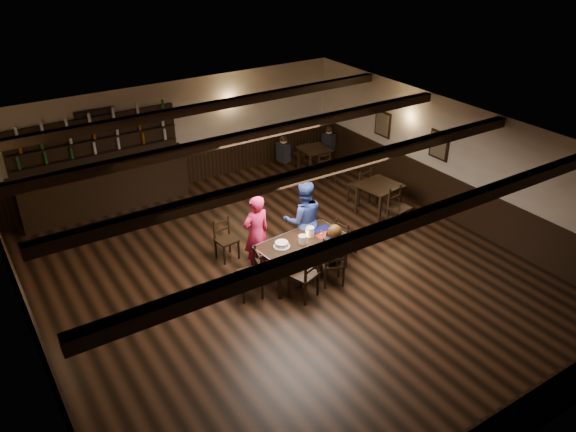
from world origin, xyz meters
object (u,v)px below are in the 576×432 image
woman_pink (256,233)px  man_blue (303,220)px  chair_near_left (307,272)px  bar_counter (104,180)px  dining_table (302,244)px  chair_near_right (334,262)px  cake (282,245)px

woman_pink → man_blue: 1.03m
chair_near_left → bar_counter: size_ratio=0.24×
chair_near_left → man_blue: (0.75, 1.24, 0.26)m
dining_table → bar_counter: 5.35m
chair_near_left → woman_pink: size_ratio=0.61×
bar_counter → chair_near_right: bearing=-64.4°
chair_near_right → man_blue: man_blue is taller
chair_near_left → bar_counter: 5.87m
woman_pink → bar_counter: 4.52m
chair_near_left → woman_pink: 1.39m
chair_near_left → cake: bearing=96.2°
dining_table → chair_near_left: 0.79m
bar_counter → chair_near_left: bearing=-70.4°
dining_table → man_blue: bearing=53.0°
chair_near_right → man_blue: 1.22m
chair_near_left → chair_near_right: (0.64, 0.07, -0.06)m
chair_near_left → man_blue: size_ratio=0.59×
chair_near_left → chair_near_right: chair_near_left is taller
chair_near_right → chair_near_left: bearing=-173.5°
woman_pink → cake: size_ratio=5.17×
chair_near_left → cake: chair_near_left is taller
cake → bar_counter: bar_counter is taller
chair_near_right → cake: 1.02m
dining_table → chair_near_left: bearing=-116.2°
man_blue → cake: size_ratio=5.38×
chair_near_left → bar_counter: bar_counter is taller
woman_pink → chair_near_right: bearing=122.4°
chair_near_left → woman_pink: (-0.28, 1.34, 0.23)m
chair_near_right → woman_pink: bearing=126.0°
chair_near_left → man_blue: bearing=58.8°
chair_near_left → bar_counter: bearing=109.6°
dining_table → chair_near_right: bearing=-64.5°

